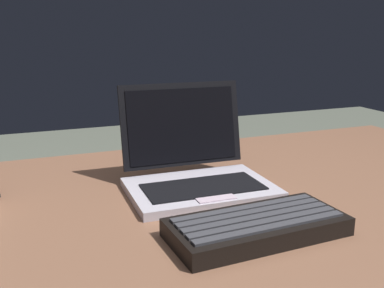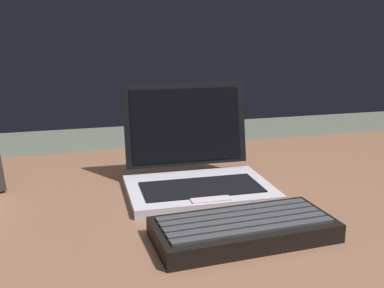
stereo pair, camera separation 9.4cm
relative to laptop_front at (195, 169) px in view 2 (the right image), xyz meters
name	(u,v)px [view 2 (the right image)]	position (x,y,z in m)	size (l,w,h in m)	color
desk	(214,221)	(0.03, -0.04, -0.11)	(1.60, 0.82, 0.71)	brown
laptop_front	(195,169)	(0.00, 0.00, 0.00)	(0.30, 0.25, 0.22)	#B8B1BE
external_keyboard	(244,229)	(0.01, -0.25, -0.03)	(0.30, 0.15, 0.04)	black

